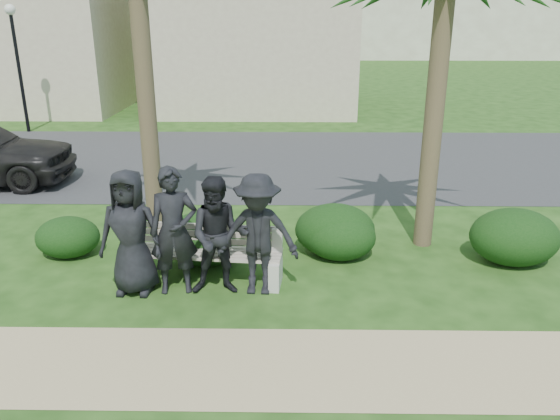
{
  "coord_description": "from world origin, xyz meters",
  "views": [
    {
      "loc": [
        0.31,
        -7.23,
        3.88
      ],
      "look_at": [
        0.19,
        1.0,
        0.96
      ],
      "focal_mm": 35.0,
      "sensor_mm": 36.0,
      "label": 1
    }
  ],
  "objects_px": {
    "man_b": "(174,231)",
    "street_lamp": "(16,46)",
    "man_a": "(131,233)",
    "park_bench": "(203,258)",
    "man_d": "(258,235)",
    "man_c": "(219,236)"
  },
  "relations": [
    {
      "from": "street_lamp",
      "to": "man_c",
      "type": "bearing_deg",
      "value": -55.18
    },
    {
      "from": "man_c",
      "to": "man_d",
      "type": "distance_m",
      "value": 0.56
    },
    {
      "from": "man_b",
      "to": "man_c",
      "type": "distance_m",
      "value": 0.66
    },
    {
      "from": "street_lamp",
      "to": "man_a",
      "type": "relative_size",
      "value": 2.29
    },
    {
      "from": "man_d",
      "to": "street_lamp",
      "type": "bearing_deg",
      "value": 130.45
    },
    {
      "from": "street_lamp",
      "to": "man_b",
      "type": "xyz_separation_m",
      "value": [
        7.66,
        -11.93,
        -1.99
      ]
    },
    {
      "from": "man_a",
      "to": "park_bench",
      "type": "bearing_deg",
      "value": 23.29
    },
    {
      "from": "man_b",
      "to": "man_d",
      "type": "height_order",
      "value": "man_b"
    },
    {
      "from": "man_a",
      "to": "man_c",
      "type": "distance_m",
      "value": 1.28
    },
    {
      "from": "man_a",
      "to": "man_b",
      "type": "xyz_separation_m",
      "value": [
        0.62,
        0.02,
        0.02
      ]
    },
    {
      "from": "park_bench",
      "to": "man_d",
      "type": "bearing_deg",
      "value": -17.24
    },
    {
      "from": "man_a",
      "to": "street_lamp",
      "type": "bearing_deg",
      "value": 123.7
    },
    {
      "from": "man_a",
      "to": "man_d",
      "type": "distance_m",
      "value": 1.84
    },
    {
      "from": "park_bench",
      "to": "man_b",
      "type": "bearing_deg",
      "value": -130.6
    },
    {
      "from": "park_bench",
      "to": "man_c",
      "type": "relative_size",
      "value": 1.37
    },
    {
      "from": "man_b",
      "to": "street_lamp",
      "type": "bearing_deg",
      "value": 112.63
    },
    {
      "from": "park_bench",
      "to": "man_a",
      "type": "distance_m",
      "value": 1.18
    },
    {
      "from": "man_a",
      "to": "man_c",
      "type": "xyz_separation_m",
      "value": [
        1.28,
        -0.02,
        -0.05
      ]
    },
    {
      "from": "man_a",
      "to": "man_d",
      "type": "height_order",
      "value": "man_a"
    },
    {
      "from": "man_c",
      "to": "street_lamp",
      "type": "bearing_deg",
      "value": 122.19
    },
    {
      "from": "street_lamp",
      "to": "man_d",
      "type": "height_order",
      "value": "street_lamp"
    },
    {
      "from": "man_b",
      "to": "man_d",
      "type": "distance_m",
      "value": 1.22
    }
  ]
}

